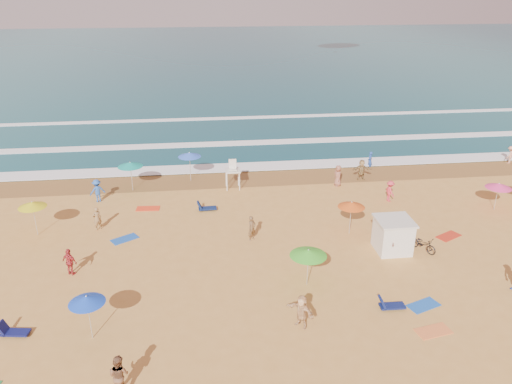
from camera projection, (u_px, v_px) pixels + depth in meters
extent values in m
plane|color=gold|center=(308.00, 249.00, 31.33)|extent=(220.00, 220.00, 0.00)
cube|color=#0C4756|center=(226.00, 56.00, 107.94)|extent=(220.00, 140.00, 0.18)
plane|color=olive|center=(277.00, 177.00, 42.73)|extent=(220.00, 220.00, 0.00)
cube|color=white|center=(273.00, 166.00, 44.97)|extent=(200.00, 2.20, 0.05)
cube|color=white|center=(263.00, 142.00, 51.36)|extent=(200.00, 1.60, 0.05)
cube|color=white|center=(252.00, 117.00, 60.48)|extent=(200.00, 1.20, 0.05)
cube|color=white|center=(393.00, 236.00, 30.87)|extent=(2.00, 2.00, 2.00)
cube|color=silver|center=(395.00, 221.00, 30.45)|extent=(2.20, 2.20, 0.12)
imported|color=black|center=(423.00, 244.00, 31.00)|extent=(1.51, 1.94, 0.98)
cone|color=blue|center=(87.00, 300.00, 22.78)|extent=(1.68, 1.68, 0.35)
cone|color=#129387|center=(130.00, 164.00, 39.15)|extent=(1.99, 1.99, 0.35)
cone|color=#DE5717|center=(351.00, 205.00, 32.43)|extent=(1.77, 1.77, 0.35)
cone|color=green|center=(308.00, 253.00, 26.97)|extent=(2.03, 2.03, 0.35)
cone|color=yellow|center=(32.00, 205.00, 32.22)|extent=(1.79, 1.79, 0.35)
cone|color=#F73783|center=(499.00, 186.00, 35.96)|extent=(1.83, 1.83, 0.35)
cone|color=blue|center=(189.00, 155.00, 41.03)|extent=(1.90, 1.90, 0.35)
cube|color=#0F134F|center=(16.00, 332.00, 23.75)|extent=(1.37, 0.74, 0.34)
cube|color=#101B53|center=(392.00, 306.00, 25.66)|extent=(1.31, 0.59, 0.34)
cube|color=#102050|center=(208.00, 208.00, 36.53)|extent=(1.33, 0.62, 0.34)
cube|color=blue|center=(125.00, 239.00, 32.56)|extent=(1.90, 1.63, 0.03)
cube|color=#F83D1B|center=(148.00, 208.00, 36.85)|extent=(1.75, 0.96, 0.03)
cube|color=orange|center=(433.00, 331.00, 24.07)|extent=(1.84, 1.18, 0.03)
cube|color=red|center=(449.00, 236.00, 32.91)|extent=(1.90, 1.55, 0.03)
cube|color=blue|center=(423.00, 305.00, 25.97)|extent=(1.89, 1.40, 0.03)
imported|color=tan|center=(510.00, 155.00, 45.61)|extent=(1.20, 1.10, 1.62)
imported|color=#244BAB|center=(370.00, 161.00, 44.83)|extent=(0.46, 0.64, 1.65)
imported|color=tan|center=(392.00, 242.00, 30.35)|extent=(0.63, 1.13, 1.83)
imported|color=#E2B076|center=(302.00, 311.00, 24.12)|extent=(1.44, 1.57, 1.74)
imported|color=#9F7D49|center=(361.00, 170.00, 41.88)|extent=(1.64, 0.59, 1.75)
imported|color=blue|center=(97.00, 191.00, 37.71)|extent=(1.32, 1.07, 1.78)
imported|color=brown|center=(119.00, 375.00, 20.17)|extent=(1.14, 1.07, 1.87)
imported|color=brown|center=(252.00, 228.00, 32.18)|extent=(0.72, 0.70, 1.67)
imported|color=#B42D32|center=(70.00, 262.00, 28.37)|extent=(1.05, 0.82, 1.66)
imported|color=#E23848|center=(390.00, 191.00, 37.82)|extent=(0.75, 1.13, 1.64)
imported|color=#9D5E48|center=(338.00, 176.00, 40.61)|extent=(0.67, 0.93, 1.76)
imported|color=#9A7547|center=(97.00, 219.00, 33.51)|extent=(0.71, 0.65, 1.63)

